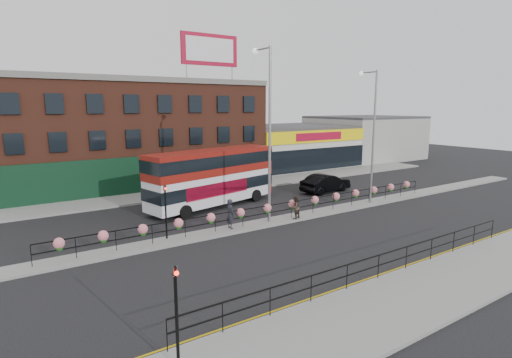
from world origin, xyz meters
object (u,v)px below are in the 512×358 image
car (326,183)px  double_decker_bus (213,172)px  lamp_column_west (267,120)px  lamp_column_east (371,126)px  pedestrian_a (230,214)px  pedestrian_b (295,207)px

car → double_decker_bus: bearing=79.6°
lamp_column_west → lamp_column_east: bearing=-1.5°
pedestrian_a → pedestrian_b: 4.84m
pedestrian_a → pedestrian_b: (4.81, -0.56, -0.14)m
pedestrian_b → lamp_column_west: size_ratio=0.14×
pedestrian_b → pedestrian_a: bearing=-21.1°
double_decker_bus → pedestrian_a: size_ratio=5.97×
car → pedestrian_a: pedestrian_a is taller
pedestrian_a → car: bearing=-67.7°
double_decker_bus → pedestrian_a: 6.60m
lamp_column_west → lamp_column_east: lamp_column_west is taller
pedestrian_b → lamp_column_west: 6.30m
car → lamp_column_west: (-10.03, -4.90, 6.10)m
pedestrian_a → lamp_column_west: lamp_column_west is taller
lamp_column_west → pedestrian_a: bearing=-174.4°
pedestrian_a → lamp_column_west: size_ratio=0.17×
car → pedestrian_b: (-8.25, -5.76, 0.12)m
pedestrian_a → pedestrian_b: size_ratio=1.18×
pedestrian_a → lamp_column_west: bearing=-83.7°
car → pedestrian_a: size_ratio=2.76×
car → pedestrian_a: 14.06m
double_decker_bus → car: (11.12, -0.89, -1.91)m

